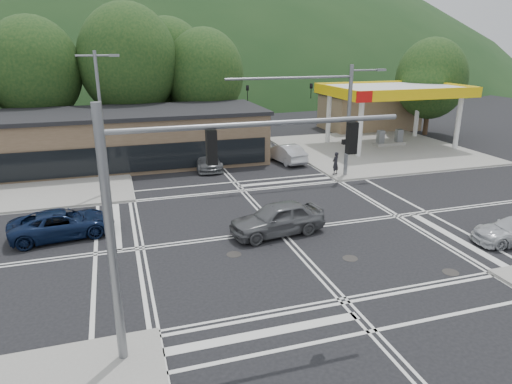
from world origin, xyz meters
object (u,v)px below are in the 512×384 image
object	(u,v)px
car_queue_a	(285,153)
pedestrian	(335,163)
car_blue_west	(62,224)
car_queue_b	(257,139)
car_grey_center	(277,218)
car_northbound	(207,160)

from	to	relation	value
car_queue_a	pedestrian	bearing A→B (deg)	102.38
car_queue_a	car_blue_west	bearing A→B (deg)	24.47
car_blue_west	pedestrian	world-z (taller)	pedestrian
car_queue_a	pedestrian	world-z (taller)	pedestrian
car_blue_west	car_queue_b	size ratio (longest dim) A/B	1.17
car_blue_west	car_grey_center	bearing A→B (deg)	-113.20
car_grey_center	car_queue_b	xyz separation A→B (m)	(5.16, 19.89, -0.11)
car_blue_west	car_grey_center	distance (m)	10.93
car_queue_b	car_northbound	distance (m)	8.54
car_blue_west	car_queue_a	distance (m)	19.57
car_queue_a	pedestrian	distance (m)	5.42
pedestrian	car_northbound	bearing A→B (deg)	-58.42
car_grey_center	car_blue_west	bearing A→B (deg)	-112.60
car_grey_center	car_northbound	xyz separation A→B (m)	(-0.87, 13.84, -0.15)
car_queue_b	car_northbound	world-z (taller)	car_queue_b
car_grey_center	pedestrian	xyz separation A→B (m)	(7.74, 8.77, 0.14)
car_blue_west	car_northbound	size ratio (longest dim) A/B	1.06
car_grey_center	pedestrian	world-z (taller)	pedestrian
pedestrian	car_grey_center	bearing A→B (deg)	20.60
car_blue_west	car_northbound	bearing A→B (deg)	-49.20
car_queue_a	car_northbound	xyz separation A→B (m)	(-6.62, 0.04, -0.06)
car_blue_west	car_northbound	world-z (taller)	car_blue_west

